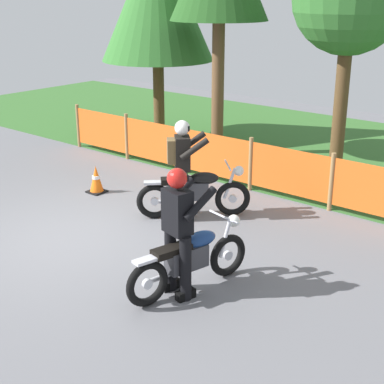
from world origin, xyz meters
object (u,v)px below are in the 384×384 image
motorcycle_lead (195,192)px  rider_trailing (179,228)px  traffic_cone (96,179)px  rider_lead (182,164)px  motorcycle_trailing (190,259)px

motorcycle_lead → rider_trailing: (1.50, -2.15, 0.47)m
motorcycle_lead → traffic_cone: bearing=141.1°
motorcycle_lead → rider_trailing: bearing=-100.1°
rider_trailing → rider_lead: bearing=52.6°
motorcycle_trailing → traffic_cone: bearing=78.5°
motorcycle_lead → rider_trailing: rider_trailing is taller
traffic_cone → rider_lead: bearing=2.4°
rider_lead → traffic_cone: size_ratio=3.19×
motorcycle_lead → rider_lead: rider_lead is taller
motorcycle_trailing → motorcycle_lead: bearing=51.1°
motorcycle_lead → rider_trailing: 2.66m
motorcycle_trailing → traffic_cone: size_ratio=3.53×
motorcycle_trailing → traffic_cone: 4.15m
rider_lead → motorcycle_trailing: bearing=-92.2°
motorcycle_lead → traffic_cone: 2.25m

